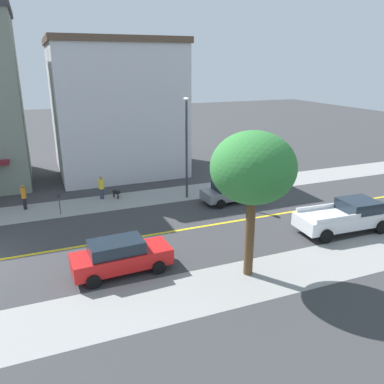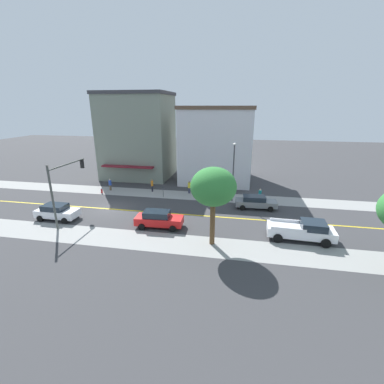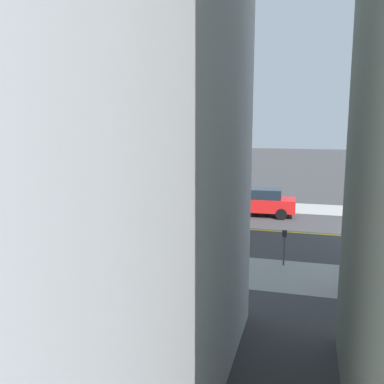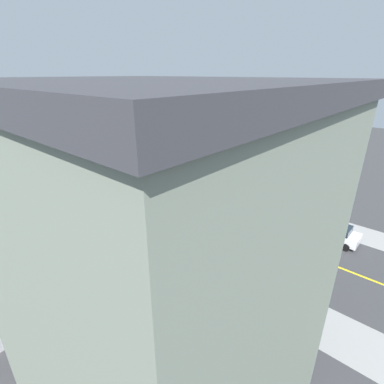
{
  "view_description": "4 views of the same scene",
  "coord_description": "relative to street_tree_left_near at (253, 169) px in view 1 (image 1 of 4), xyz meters",
  "views": [
    {
      "loc": [
        19.79,
        4.04,
        9.43
      ],
      "look_at": [
        -0.58,
        12.26,
        2.08
      ],
      "focal_mm": 36.25,
      "sensor_mm": 36.0,
      "label": 1
    },
    {
      "loc": [
        25.99,
        14.48,
        11.31
      ],
      "look_at": [
        -0.44,
        9.59,
        2.49
      ],
      "focal_mm": 24.56,
      "sensor_mm": 36.0,
      "label": 2
    },
    {
      "loc": [
        -21.66,
        4.06,
        5.59
      ],
      "look_at": [
        -0.54,
        9.95,
        1.95
      ],
      "focal_mm": 39.6,
      "sensor_mm": 36.0,
      "label": 3
    },
    {
      "loc": [
        -20.65,
        -8.97,
        13.6
      ],
      "look_at": [
        -0.69,
        8.48,
        2.5
      ],
      "focal_mm": 26.72,
      "sensor_mm": 36.0,
      "label": 4
    }
  ],
  "objects": [
    {
      "name": "small_dog",
      "position": [
        -12.96,
        -3.57,
        -4.68
      ],
      "size": [
        0.85,
        0.58,
        0.65
      ],
      "rotation": [
        0.0,
        0.0,
        0.44
      ],
      "color": "black",
      "rests_on": "ground"
    },
    {
      "name": "grey_sedan_left_curb",
      "position": [
        -9.14,
        4.02,
        -4.31
      ],
      "size": [
        2.1,
        4.73,
        1.51
      ],
      "rotation": [
        0.0,
        0.0,
        1.61
      ],
      "color": "slate",
      "rests_on": "ground"
    },
    {
      "name": "pedestrian_teal_shirt",
      "position": [
        -11.53,
        4.65,
        -4.23
      ],
      "size": [
        0.36,
        0.36,
        1.66
      ],
      "rotation": [
        0.0,
        0.0,
        5.15
      ],
      "color": "black",
      "rests_on": "ground"
    },
    {
      "name": "white_pickup_truck",
      "position": [
        -2.18,
        7.76,
        -4.19
      ],
      "size": [
        2.56,
        5.75,
        1.81
      ],
      "rotation": [
        0.0,
        0.0,
        1.52
      ],
      "color": "silver",
      "rests_on": "ground"
    },
    {
      "name": "street_lamp",
      "position": [
        -11.2,
        1.26,
        -0.72
      ],
      "size": [
        0.7,
        0.36,
        7.2
      ],
      "color": "#38383D",
      "rests_on": "ground"
    },
    {
      "name": "street_tree_left_near",
      "position": [
        0.0,
        0.0,
        0.0
      ],
      "size": [
        3.74,
        3.74,
        6.74
      ],
      "color": "brown",
      "rests_on": "ground"
    },
    {
      "name": "pedestrian_orange_shirt",
      "position": [
        -12.99,
        -9.76,
        -4.16
      ],
      "size": [
        0.32,
        0.32,
        1.76
      ],
      "rotation": [
        0.0,
        0.0,
        0.95
      ],
      "color": "black",
      "rests_on": "ground"
    },
    {
      "name": "pale_office_building",
      "position": [
        -20.88,
        -1.69,
        0.59
      ],
      "size": [
        10.21,
        10.75,
        11.37
      ],
      "rotation": [
        0.0,
        0.0,
        -1.57
      ],
      "color": "silver",
      "rests_on": "ground"
    },
    {
      "name": "parking_meter",
      "position": [
        -11.11,
        -7.62,
        -4.17
      ],
      "size": [
        0.12,
        0.18,
        1.42
      ],
      "color": "#4C4C51",
      "rests_on": "ground"
    },
    {
      "name": "red_sedan_right_curb",
      "position": [
        -2.35,
        -5.5,
        -4.25
      ],
      "size": [
        2.1,
        4.67,
        1.65
      ],
      "rotation": [
        0.0,
        0.0,
        1.62
      ],
      "color": "red",
      "rests_on": "ground"
    },
    {
      "name": "pedestrian_yellow_shirt",
      "position": [
        -13.22,
        -4.58,
        -4.22
      ],
      "size": [
        0.39,
        0.39,
        1.69
      ],
      "rotation": [
        0.0,
        0.0,
        5.89
      ],
      "color": "#33384C",
      "rests_on": "ground"
    }
  ]
}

